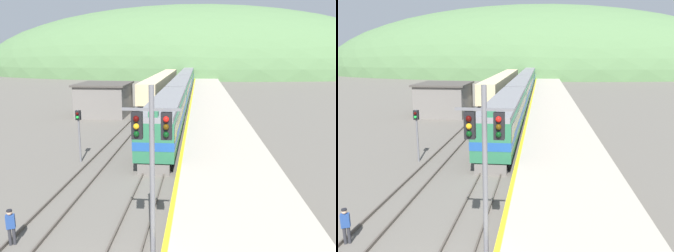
# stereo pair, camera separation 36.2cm
# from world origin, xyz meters

# --- Properties ---
(track_main) EXTENTS (1.52, 180.00, 0.16)m
(track_main) POSITION_xyz_m (0.00, 70.00, 0.08)
(track_main) COLOR #4C443D
(track_main) RESTS_ON ground
(track_siding) EXTENTS (1.52, 180.00, 0.16)m
(track_siding) POSITION_xyz_m (-4.52, 70.00, 0.08)
(track_siding) COLOR #4C443D
(track_siding) RESTS_ON ground
(platform) EXTENTS (6.69, 140.00, 0.92)m
(platform) POSITION_xyz_m (5.04, 50.00, 0.45)
(platform) COLOR #ADA393
(platform) RESTS_ON ground
(distant_hills) EXTENTS (174.42, 78.49, 52.67)m
(distant_hills) POSITION_xyz_m (0.00, 125.88, 0.00)
(distant_hills) COLOR #517547
(distant_hills) RESTS_ON ground
(station_shed) EXTENTS (6.75, 7.16, 4.29)m
(station_shed) POSITION_xyz_m (-9.56, 33.32, 2.16)
(station_shed) COLOR slate
(station_shed) RESTS_ON ground
(express_train_lead_car) EXTENTS (2.89, 19.97, 4.39)m
(express_train_lead_car) POSITION_xyz_m (0.00, 21.43, 2.21)
(express_train_lead_car) COLOR black
(express_train_lead_car) RESTS_ON ground
(carriage_second) EXTENTS (2.88, 21.59, 4.03)m
(carriage_second) POSITION_xyz_m (0.00, 43.32, 2.20)
(carriage_second) COLOR black
(carriage_second) RESTS_ON ground
(carriage_third) EXTENTS (2.88, 21.59, 4.03)m
(carriage_third) POSITION_xyz_m (0.00, 65.79, 2.20)
(carriage_third) COLOR black
(carriage_third) RESTS_ON ground
(carriage_fourth) EXTENTS (2.88, 21.59, 4.03)m
(carriage_fourth) POSITION_xyz_m (0.00, 88.26, 2.20)
(carriage_fourth) COLOR black
(carriage_fourth) RESTS_ON ground
(siding_train) EXTENTS (2.90, 43.71, 3.90)m
(siding_train) POSITION_xyz_m (-4.52, 57.88, 2.01)
(siding_train) COLOR black
(siding_train) RESTS_ON ground
(signal_mast_main) EXTENTS (2.20, 0.42, 7.07)m
(signal_mast_main) POSITION_xyz_m (1.27, 2.49, 4.63)
(signal_mast_main) COLOR slate
(signal_mast_main) RESTS_ON ground
(signal_post_siding) EXTENTS (0.36, 0.42, 4.07)m
(signal_post_siding) POSITION_xyz_m (-5.95, 14.01, 2.91)
(signal_post_siding) COLOR slate
(signal_post_siding) RESTS_ON ground
(track_worker) EXTENTS (0.42, 0.34, 1.65)m
(track_worker) POSITION_xyz_m (-4.98, 2.95, 0.93)
(track_worker) COLOR #2D2D33
(track_worker) RESTS_ON ground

